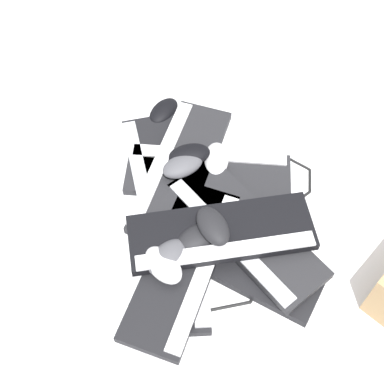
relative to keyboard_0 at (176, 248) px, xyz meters
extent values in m
plane|color=white|center=(-0.14, -0.02, -0.01)|extent=(3.20, 3.20, 0.00)
cube|color=black|center=(0.00, 0.00, 0.00)|extent=(0.44, 0.39, 0.02)
cube|color=silver|center=(-0.03, 0.04, 0.01)|extent=(0.35, 0.29, 0.01)
cube|color=black|center=(-0.06, 0.13, 0.00)|extent=(0.20, 0.45, 0.02)
cube|color=silver|center=(-0.12, 0.12, 0.01)|extent=(0.09, 0.42, 0.01)
cube|color=#232326|center=(-0.23, -0.06, 0.00)|extent=(0.36, 0.45, 0.02)
cube|color=silver|center=(-0.27, -0.09, 0.01)|extent=(0.25, 0.38, 0.01)
cube|color=black|center=(-0.14, -0.15, 0.00)|extent=(0.40, 0.43, 0.02)
cube|color=#B2B5BA|center=(-0.09, -0.19, 0.01)|extent=(0.30, 0.34, 0.01)
cube|color=black|center=(0.04, 0.05, 0.03)|extent=(0.46, 0.27, 0.02)
cube|color=silver|center=(0.02, 0.10, 0.04)|extent=(0.41, 0.15, 0.01)
cube|color=#232326|center=(-0.18, -0.12, 0.03)|extent=(0.46, 0.28, 0.02)
cube|color=silver|center=(-0.16, -0.17, 0.04)|extent=(0.41, 0.17, 0.01)
cube|color=#232326|center=(-0.13, 0.12, 0.03)|extent=(0.26, 0.46, 0.02)
cube|color=#B2B5BA|center=(-0.08, 0.10, 0.04)|extent=(0.14, 0.41, 0.01)
cube|color=black|center=(-0.07, 0.08, 0.06)|extent=(0.42, 0.42, 0.02)
cube|color=silver|center=(-0.03, 0.12, 0.07)|extent=(0.32, 0.32, 0.01)
ellipsoid|color=silver|center=(0.08, 0.02, 0.07)|extent=(0.09, 0.12, 0.04)
ellipsoid|color=#4C4C51|center=(0.06, 0.02, 0.07)|extent=(0.12, 0.08, 0.04)
ellipsoid|color=black|center=(-0.03, 0.05, 0.07)|extent=(0.13, 0.11, 0.04)
ellipsoid|color=silver|center=(-0.26, -0.06, 0.04)|extent=(0.13, 0.11, 0.04)
ellipsoid|color=black|center=(-0.21, -0.12, 0.07)|extent=(0.13, 0.12, 0.04)
ellipsoid|color=black|center=(-0.06, 0.07, 0.10)|extent=(0.11, 0.13, 0.04)
ellipsoid|color=black|center=(-0.33, -0.30, 0.01)|extent=(0.11, 0.07, 0.04)
ellipsoid|color=#4C4C51|center=(-0.17, -0.11, 0.07)|extent=(0.13, 0.11, 0.04)
cylinder|color=black|center=(0.13, 0.05, -0.01)|extent=(0.01, 0.07, 0.01)
cylinder|color=black|center=(0.10, 0.12, -0.01)|extent=(0.05, 0.07, 0.01)
cylinder|color=black|center=(0.04, 0.19, -0.01)|extent=(0.08, 0.07, 0.01)
cylinder|color=black|center=(-0.05, 0.21, -0.01)|extent=(0.10, 0.02, 0.01)
cylinder|color=black|center=(-0.12, 0.19, -0.01)|extent=(0.05, 0.03, 0.01)
cylinder|color=black|center=(-0.19, 0.17, -0.01)|extent=(0.10, 0.04, 0.01)
cylinder|color=black|center=(-0.29, 0.17, -0.01)|extent=(0.11, 0.04, 0.01)
cylinder|color=black|center=(-0.38, 0.16, -0.01)|extent=(0.07, 0.04, 0.01)
cylinder|color=black|center=(-0.41, 0.11, -0.01)|extent=(0.01, 0.07, 0.01)
cylinder|color=black|center=(-0.40, 0.05, -0.01)|extent=(0.03, 0.06, 0.01)
sphere|color=black|center=(0.13, 0.02, -0.01)|extent=(0.01, 0.01, 0.01)
sphere|color=black|center=(0.12, 0.09, -0.01)|extent=(0.01, 0.01, 0.01)
sphere|color=black|center=(0.08, 0.15, -0.01)|extent=(0.01, 0.01, 0.01)
sphere|color=black|center=(0.01, 0.22, -0.01)|extent=(0.01, 0.01, 0.01)
sphere|color=black|center=(-0.10, 0.21, -0.01)|extent=(0.01, 0.01, 0.01)
sphere|color=black|center=(-0.15, 0.18, -0.01)|extent=(0.01, 0.01, 0.01)
sphere|color=black|center=(-0.24, 0.15, -0.01)|extent=(0.01, 0.01, 0.01)
sphere|color=black|center=(-0.35, 0.18, -0.01)|extent=(0.01, 0.01, 0.01)
sphere|color=black|center=(-0.41, 0.15, -0.01)|extent=(0.01, 0.01, 0.01)
sphere|color=black|center=(-0.41, 0.08, -0.01)|extent=(0.01, 0.01, 0.01)
sphere|color=black|center=(-0.39, 0.02, -0.01)|extent=(0.01, 0.01, 0.01)
camera|label=1|loc=(0.46, 0.39, 1.18)|focal=50.00mm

